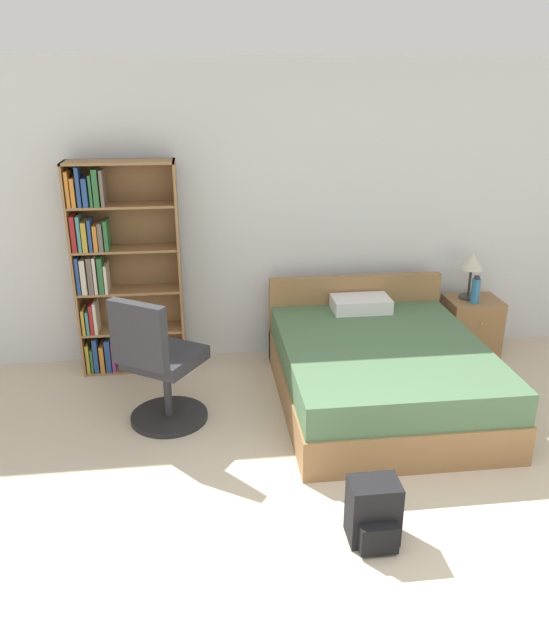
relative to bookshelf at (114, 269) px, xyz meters
The scene contains 9 objects.
ground_plane 3.49m from the bookshelf, 62.70° to the right, with size 14.00×14.00×0.00m, color beige.
wall_back 1.60m from the bookshelf, ahead, with size 9.00×0.06×2.60m.
bookshelf is the anchor object (origin of this frame).
bed 2.36m from the bookshelf, 22.07° to the right, with size 1.56×1.92×0.78m.
office_chair 1.18m from the bookshelf, 68.72° to the right, with size 0.69×0.72×1.04m.
nightstand 3.28m from the bookshelf, ahead, with size 0.48×0.41×0.53m.
table_lamp 3.17m from the bookshelf, ahead, with size 0.21×0.21×0.43m.
water_bottle 3.18m from the bookshelf, ahead, with size 0.08×0.08×0.25m.
backpack_black 3.02m from the bookshelf, 56.06° to the right, with size 0.28×0.28×0.37m.
Camera 1 is at (-0.81, -2.19, 2.47)m, focal length 35.00 mm.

